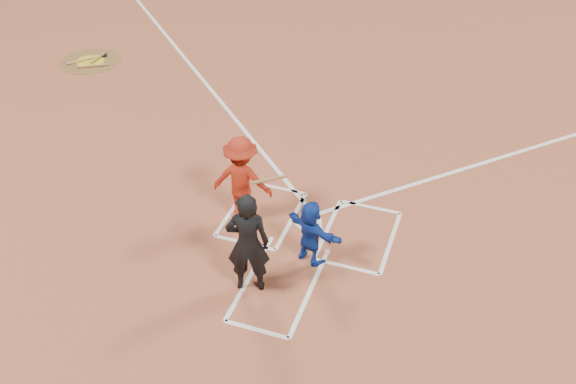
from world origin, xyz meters
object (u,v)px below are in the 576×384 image
(umpire, at_px, (248,243))
(on_deck_circle, at_px, (90,61))
(batter_at_plate, at_px, (242,180))
(home_plate, at_px, (309,224))
(catcher, at_px, (311,233))

(umpire, bearing_deg, on_deck_circle, -58.97)
(on_deck_circle, relative_size, batter_at_plate, 0.95)
(umpire, bearing_deg, batter_at_plate, -81.66)
(home_plate, bearing_deg, batter_at_plate, 8.89)
(catcher, bearing_deg, home_plate, -48.83)
(home_plate, xyz_separation_m, batter_at_plate, (-1.29, -0.20, 0.88))
(catcher, height_order, umpire, umpire)
(umpire, bearing_deg, catcher, -145.73)
(home_plate, distance_m, on_deck_circle, 9.43)
(catcher, height_order, batter_at_plate, batter_at_plate)
(on_deck_circle, distance_m, catcher, 10.23)
(home_plate, relative_size, umpire, 0.31)
(catcher, xyz_separation_m, umpire, (-0.77, -0.97, 0.34))
(on_deck_circle, relative_size, umpire, 0.87)
(catcher, distance_m, batter_at_plate, 1.78)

